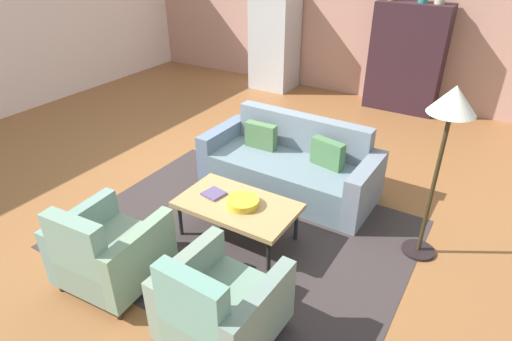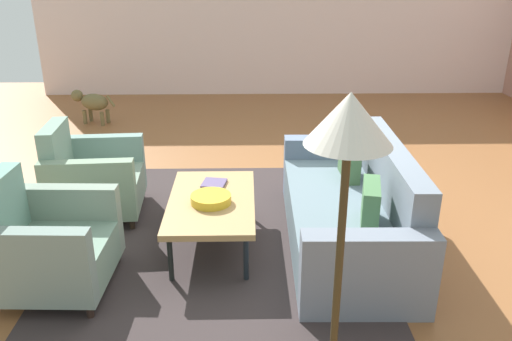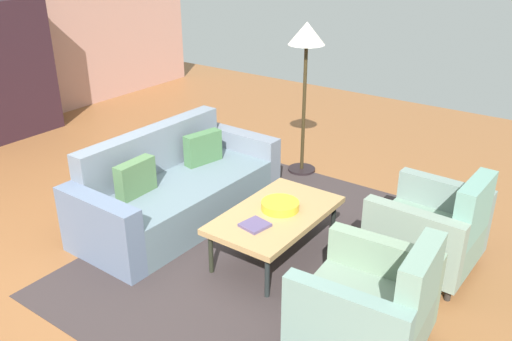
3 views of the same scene
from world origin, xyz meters
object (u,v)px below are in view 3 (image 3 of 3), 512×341
(armchair_left, at_px, (373,308))
(floor_lamp, at_px, (306,48))
(couch, at_px, (174,190))
(coffee_table, at_px, (276,216))
(book_stack, at_px, (255,225))
(cabinet, at_px, (5,70))
(armchair_right, at_px, (435,232))
(fruit_bowl, at_px, (280,206))

(armchair_left, distance_m, floor_lamp, 3.16)
(couch, xyz_separation_m, coffee_table, (-0.00, -1.19, 0.09))
(coffee_table, bearing_deg, armchair_left, -117.05)
(couch, bearing_deg, book_stack, 76.86)
(armchair_left, xyz_separation_m, book_stack, (0.30, 1.17, 0.09))
(armchair_left, bearing_deg, cabinet, 76.30)
(floor_lamp, bearing_deg, armchair_right, -119.38)
(fruit_bowl, bearing_deg, coffee_table, 180.00)
(coffee_table, distance_m, cabinet, 4.66)
(couch, distance_m, floor_lamp, 2.08)
(armchair_left, height_order, armchair_right, same)
(book_stack, relative_size, floor_lamp, 0.14)
(armchair_left, bearing_deg, book_stack, 71.80)
(armchair_right, bearing_deg, cabinet, 93.85)
(couch, bearing_deg, coffee_table, 90.85)
(armchair_right, bearing_deg, floor_lamp, 62.65)
(coffee_table, relative_size, book_stack, 5.13)
(fruit_bowl, distance_m, cabinet, 4.64)
(armchair_left, xyz_separation_m, floor_lamp, (2.27, 1.91, 1.10))
(armchair_right, xyz_separation_m, fruit_bowl, (-0.53, 1.17, 0.11))
(armchair_right, xyz_separation_m, book_stack, (-0.89, 1.17, 0.09))
(couch, relative_size, book_stack, 9.03)
(couch, relative_size, armchair_right, 2.40)
(coffee_table, relative_size, floor_lamp, 0.70)
(floor_lamp, bearing_deg, fruit_bowl, -155.22)
(armchair_left, bearing_deg, coffee_table, 59.16)
(couch, bearing_deg, armchair_right, 105.14)
(coffee_table, xyz_separation_m, fruit_bowl, (0.07, 0.00, 0.07))
(armchair_right, bearing_deg, couch, 106.25)
(armchair_right, distance_m, cabinet, 5.81)
(coffee_table, xyz_separation_m, cabinet, (0.41, 4.61, 0.52))
(armchair_left, distance_m, fruit_bowl, 1.35)
(cabinet, bearing_deg, floor_lamp, -71.99)
(couch, distance_m, cabinet, 3.50)
(armchair_left, height_order, book_stack, armchair_left)
(armchair_left, distance_m, armchair_right, 1.19)
(fruit_bowl, bearing_deg, couch, 93.16)
(book_stack, relative_size, cabinet, 0.13)
(couch, xyz_separation_m, armchair_left, (-0.60, -2.35, 0.06))
(book_stack, bearing_deg, fruit_bowl, -0.78)
(couch, relative_size, coffee_table, 1.76)
(fruit_bowl, distance_m, book_stack, 0.36)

